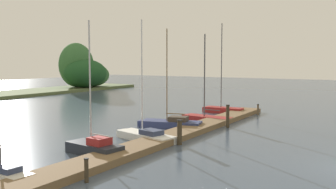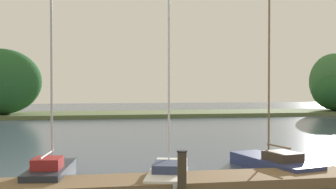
{
  "view_description": "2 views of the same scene",
  "coord_description": "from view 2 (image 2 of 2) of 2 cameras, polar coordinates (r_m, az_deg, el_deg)",
  "views": [
    {
      "loc": [
        -17.9,
        -0.4,
        4.7
      ],
      "look_at": [
        4.71,
        13.3,
        2.3
      ],
      "focal_mm": 40.21,
      "sensor_mm": 36.0,
      "label": 1
    },
    {
      "loc": [
        -2.28,
        -1.8,
        3.3
      ],
      "look_at": [
        0.28,
        13.34,
        3.01
      ],
      "focal_mm": 42.52,
      "sensor_mm": 36.0,
      "label": 2
    }
  ],
  "objects": [
    {
      "name": "sailboat_4",
      "position": [
        16.49,
        14.64,
        -9.32
      ],
      "size": [
        2.35,
        4.6,
        6.89
      ],
      "rotation": [
        0.0,
        0.0,
        1.82
      ],
      "color": "navy",
      "rests_on": "ground"
    },
    {
      "name": "sailboat_3",
      "position": [
        14.46,
        0.06,
        -10.87
      ],
      "size": [
        2.19,
        4.47,
        7.07
      ],
      "rotation": [
        0.0,
        0.0,
        1.32
      ],
      "color": "white",
      "rests_on": "ground"
    },
    {
      "name": "mooring_piling_2",
      "position": [
        12.08,
        2.02,
        -11.29
      ],
      "size": [
        0.31,
        0.31,
        1.41
      ],
      "color": "#3D3323",
      "rests_on": "ground"
    },
    {
      "name": "far_shore",
      "position": [
        45.64,
        0.64,
        0.57
      ],
      "size": [
        73.15,
        8.7,
        7.55
      ],
      "color": "#56663D",
      "rests_on": "ground"
    },
    {
      "name": "dock_pier",
      "position": [
        13.26,
        0.58,
        -12.54
      ],
      "size": [
        31.04,
        1.8,
        0.35
      ],
      "color": "brown",
      "rests_on": "ground"
    },
    {
      "name": "sailboat_2",
      "position": [
        14.62,
        -16.43,
        -10.48
      ],
      "size": [
        1.58,
        3.42,
        6.67
      ],
      "rotation": [
        0.0,
        0.0,
        1.45
      ],
      "color": "#232833",
      "rests_on": "ground"
    }
  ]
}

